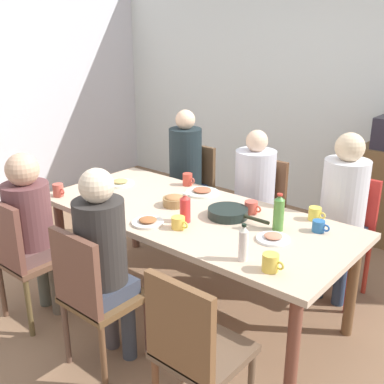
# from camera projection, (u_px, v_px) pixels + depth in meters

# --- Properties ---
(ground_plane) EXTENTS (7.07, 7.07, 0.00)m
(ground_plane) POSITION_uv_depth(u_px,v_px,m) (192.00, 303.00, 3.40)
(ground_plane) COLOR #846146
(wall_back) EXTENTS (6.13, 0.12, 2.60)m
(wall_back) POSITION_uv_depth(u_px,v_px,m) (340.00, 93.00, 4.63)
(wall_back) COLOR silver
(wall_back) RESTS_ON ground_plane
(dining_table) EXTENTS (2.23, 0.98, 0.73)m
(dining_table) POSITION_uv_depth(u_px,v_px,m) (192.00, 222.00, 3.18)
(dining_table) COLOR #CCB093
(dining_table) RESTS_ON ground_plane
(chair_0) EXTENTS (0.40, 0.40, 0.90)m
(chair_0) POSITION_uv_depth(u_px,v_px,m) (191.00, 188.00, 4.30)
(chair_0) COLOR brown
(chair_0) RESTS_ON ground_plane
(person_0) EXTENTS (0.30, 0.30, 1.25)m
(person_0) POSITION_uv_depth(u_px,v_px,m) (185.00, 166.00, 4.16)
(person_0) COLOR #332949
(person_0) RESTS_ON ground_plane
(chair_1) EXTENTS (0.40, 0.40, 0.90)m
(chair_1) POSITION_uv_depth(u_px,v_px,m) (344.00, 230.00, 3.41)
(chair_1) COLOR #B62E2A
(chair_1) RESTS_ON ground_plane
(person_1) EXTENTS (0.32, 0.32, 1.25)m
(person_1) POSITION_uv_depth(u_px,v_px,m) (343.00, 203.00, 3.26)
(person_1) COLOR navy
(person_1) RESTS_ON ground_plane
(chair_2) EXTENTS (0.40, 0.40, 0.90)m
(chair_2) POSITION_uv_depth(u_px,v_px,m) (93.00, 292.00, 2.60)
(chair_2) COLOR brown
(chair_2) RESTS_ON ground_plane
(person_2) EXTENTS (0.30, 0.30, 1.22)m
(person_2) POSITION_uv_depth(u_px,v_px,m) (103.00, 253.00, 2.59)
(person_2) COLOR #494141
(person_2) RESTS_ON ground_plane
(chair_3) EXTENTS (0.40, 0.40, 0.90)m
(chair_3) POSITION_uv_depth(u_px,v_px,m) (194.00, 348.00, 2.15)
(chair_3) COLOR brown
(chair_3) RESTS_ON ground_plane
(chair_4) EXTENTS (0.40, 0.40, 0.90)m
(chair_4) POSITION_uv_depth(u_px,v_px,m) (22.00, 253.00, 3.05)
(chair_4) COLOR brown
(chair_4) RESTS_ON ground_plane
(person_4) EXTENTS (0.30, 0.30, 1.18)m
(person_4) POSITION_uv_depth(u_px,v_px,m) (31.00, 221.00, 3.04)
(person_4) COLOR #505144
(person_4) RESTS_ON ground_plane
(chair_5) EXTENTS (0.40, 0.40, 0.90)m
(chair_5) POSITION_uv_depth(u_px,v_px,m) (259.00, 206.00, 3.86)
(chair_5) COLOR brown
(chair_5) RESTS_ON ground_plane
(person_5) EXTENTS (0.33, 0.33, 1.17)m
(person_5) POSITION_uv_depth(u_px,v_px,m) (254.00, 187.00, 3.72)
(person_5) COLOR #4F5244
(person_5) RESTS_ON ground_plane
(plate_0) EXTENTS (0.20, 0.20, 0.04)m
(plate_0) POSITION_uv_depth(u_px,v_px,m) (273.00, 238.00, 2.74)
(plate_0) COLOR white
(plate_0) RESTS_ON dining_table
(plate_1) EXTENTS (0.21, 0.21, 0.04)m
(plate_1) POSITION_uv_depth(u_px,v_px,m) (148.00, 222.00, 2.97)
(plate_1) COLOR silver
(plate_1) RESTS_ON dining_table
(plate_2) EXTENTS (0.23, 0.23, 0.04)m
(plate_2) POSITION_uv_depth(u_px,v_px,m) (120.00, 183.00, 3.72)
(plate_2) COLOR white
(plate_2) RESTS_ON dining_table
(plate_3) EXTENTS (0.26, 0.26, 0.04)m
(plate_3) POSITION_uv_depth(u_px,v_px,m) (202.00, 192.00, 3.52)
(plate_3) COLOR silver
(plate_3) RESTS_ON dining_table
(bowl_0) EXTENTS (0.16, 0.16, 0.08)m
(bowl_0) POSITION_uv_depth(u_px,v_px,m) (174.00, 201.00, 3.26)
(bowl_0) COLOR olive
(bowl_0) RESTS_ON dining_table
(serving_pan) EXTENTS (0.45, 0.27, 0.06)m
(serving_pan) POSITION_uv_depth(u_px,v_px,m) (228.00, 213.00, 3.07)
(serving_pan) COLOR black
(serving_pan) RESTS_ON dining_table
(cup_0) EXTENTS (0.13, 0.09, 0.09)m
(cup_0) POSITION_uv_depth(u_px,v_px,m) (251.00, 207.00, 3.13)
(cup_0) COLOR #CE5041
(cup_0) RESTS_ON dining_table
(cup_1) EXTENTS (0.11, 0.08, 0.07)m
(cup_1) POSITION_uv_depth(u_px,v_px,m) (319.00, 226.00, 2.85)
(cup_1) COLOR #2A629E
(cup_1) RESTS_ON dining_table
(cup_2) EXTENTS (0.12, 0.09, 0.08)m
(cup_2) POSITION_uv_depth(u_px,v_px,m) (178.00, 223.00, 2.89)
(cup_2) COLOR #EFBD4A
(cup_2) RESTS_ON dining_table
(cup_3) EXTENTS (0.11, 0.08, 0.10)m
(cup_3) POSITION_uv_depth(u_px,v_px,m) (188.00, 179.00, 3.69)
(cup_3) COLOR #CC4434
(cup_3) RESTS_ON dining_table
(cup_4) EXTENTS (0.12, 0.08, 0.10)m
(cup_4) POSITION_uv_depth(u_px,v_px,m) (58.00, 190.00, 3.45)
(cup_4) COLOR #C85546
(cup_4) RESTS_ON dining_table
(cup_5) EXTENTS (0.12, 0.08, 0.09)m
(cup_5) POSITION_uv_depth(u_px,v_px,m) (315.00, 214.00, 3.02)
(cup_5) COLOR yellow
(cup_5) RESTS_ON dining_table
(cup_6) EXTENTS (0.12, 0.09, 0.09)m
(cup_6) POSITION_uv_depth(u_px,v_px,m) (271.00, 263.00, 2.38)
(cup_6) COLOR #E7C348
(cup_6) RESTS_ON dining_table
(bottle_0) EXTENTS (0.05, 0.05, 0.21)m
(bottle_0) POSITION_uv_depth(u_px,v_px,m) (243.00, 243.00, 2.47)
(bottle_0) COLOR silver
(bottle_0) RESTS_ON dining_table
(bottle_1) EXTENTS (0.07, 0.07, 0.20)m
(bottle_1) POSITION_uv_depth(u_px,v_px,m) (185.00, 208.00, 2.97)
(bottle_1) COLOR red
(bottle_1) RESTS_ON dining_table
(bottle_2) EXTENTS (0.07, 0.07, 0.24)m
(bottle_2) POSITION_uv_depth(u_px,v_px,m) (279.00, 213.00, 2.84)
(bottle_2) COLOR #538938
(bottle_2) RESTS_ON dining_table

